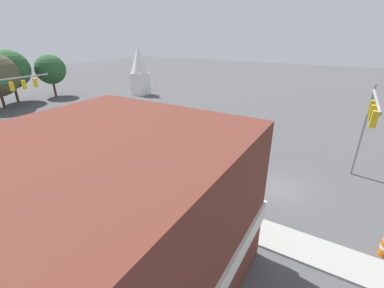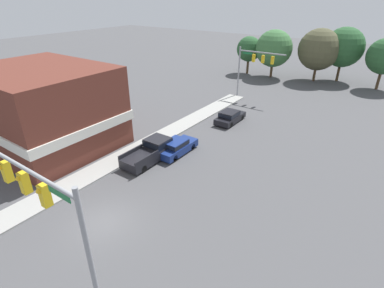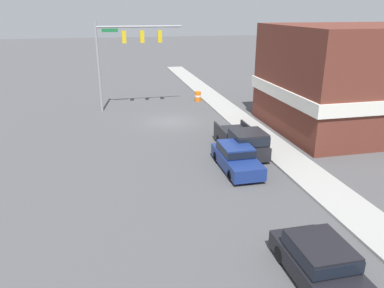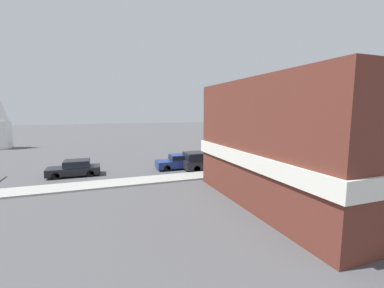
{
  "view_description": "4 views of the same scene",
  "coord_description": "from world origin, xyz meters",
  "px_view_note": "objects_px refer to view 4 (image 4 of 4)",
  "views": [
    {
      "loc": [
        -18.7,
        -2.96,
        11.43
      ],
      "look_at": [
        -0.6,
        7.88,
        2.39
      ],
      "focal_mm": 24.0,
      "sensor_mm": 36.0,
      "label": 1
    },
    {
      "loc": [
        14.05,
        -9.51,
        14.06
      ],
      "look_at": [
        0.61,
        9.44,
        2.27
      ],
      "focal_mm": 28.0,
      "sensor_mm": 36.0,
      "label": 2
    },
    {
      "loc": [
        5.07,
        29.84,
        8.97
      ],
      "look_at": [
        1.21,
        12.97,
        2.68
      ],
      "focal_mm": 35.0,
      "sensor_mm": 36.0,
      "label": 3
    },
    {
      "loc": [
        -27.04,
        18.25,
        5.95
      ],
      "look_at": [
        0.24,
        8.33,
        2.19
      ],
      "focal_mm": 24.0,
      "sensor_mm": 36.0,
      "label": 4
    }
  ],
  "objects_px": {
    "car_lead": "(179,161)",
    "pickup_truck_parked": "(204,161)",
    "construction_barrel": "(321,157)",
    "car_second_ahead": "(75,168)"
  },
  "relations": [
    {
      "from": "car_lead",
      "to": "pickup_truck_parked",
      "type": "height_order",
      "value": "pickup_truck_parked"
    },
    {
      "from": "car_lead",
      "to": "construction_barrel",
      "type": "relative_size",
      "value": 4.56
    },
    {
      "from": "car_lead",
      "to": "car_second_ahead",
      "type": "relative_size",
      "value": 1.0
    },
    {
      "from": "pickup_truck_parked",
      "to": "construction_barrel",
      "type": "xyz_separation_m",
      "value": [
        -0.66,
        -14.99,
        -0.38
      ]
    },
    {
      "from": "pickup_truck_parked",
      "to": "construction_barrel",
      "type": "relative_size",
      "value": 5.22
    },
    {
      "from": "car_lead",
      "to": "pickup_truck_parked",
      "type": "distance_m",
      "value": 2.57
    },
    {
      "from": "pickup_truck_parked",
      "to": "car_second_ahead",
      "type": "bearing_deg",
      "value": 82.53
    },
    {
      "from": "car_second_ahead",
      "to": "construction_barrel",
      "type": "height_order",
      "value": "car_second_ahead"
    },
    {
      "from": "car_lead",
      "to": "pickup_truck_parked",
      "type": "bearing_deg",
      "value": -118.47
    },
    {
      "from": "car_second_ahead",
      "to": "pickup_truck_parked",
      "type": "xyz_separation_m",
      "value": [
        -1.6,
        -12.17,
        0.13
      ]
    }
  ]
}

